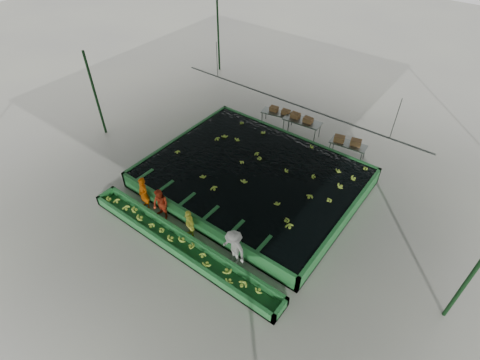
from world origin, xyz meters
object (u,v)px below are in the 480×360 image
Objects in this scene: packing_table_left at (277,119)px; box_stack_mid at (301,120)px; box_stack_left at (280,112)px; box_stack_right at (347,143)px; sorting_trough at (181,245)px; worker_b at (161,205)px; flotation_tank at (252,178)px; packing_table_right at (347,150)px; worker_c at (189,223)px; packing_table_mid at (301,128)px; worker_d at (234,248)px; worker_a at (144,194)px.

box_stack_mid reaches higher than packing_table_left.
box_stack_left is 0.88× the size of box_stack_right.
sorting_trough is 6.12× the size of worker_b.
packing_table_left is at bearing 91.96° from worker_b.
worker_b is at bearing -114.32° from flotation_tank.
sorting_trough is 7.37× the size of box_stack_mid.
flotation_tank is 5.73m from packing_table_left.
flotation_tank reaches higher than packing_table_right.
worker_c reaches higher than packing_table_mid.
box_stack_mid is at bearing -1.64° from packing_table_left.
packing_table_mid is 1.69m from box_stack_left.
packing_table_mid is 1.53× the size of box_stack_right.
worker_b is at bearing -117.01° from packing_table_right.
box_stack_left is at bearing 40.78° from packing_table_left.
worker_d is at bearing -93.05° from box_stack_right.
sorting_trough is 10.40m from packing_table_mid.
worker_b is 0.90× the size of worker_d.
packing_table_left is 1.39× the size of box_stack_mid.
worker_d reaches higher than worker_c.
box_stack_left reaches higher than flotation_tank.
sorting_trough is at bearing -53.46° from worker_c.
packing_table_right reaches higher than packing_table_left.
packing_table_mid is at bearing -5.61° from box_stack_left.
worker_c is 0.78× the size of packing_table_right.
worker_c is at bearing -107.88° from packing_table_right.
sorting_trough is 0.97m from worker_c.
worker_a is 1.16× the size of worker_c.
worker_b is at bearing -99.95° from packing_table_mid.
flotation_tank is 5.79m from box_stack_left.
worker_a is 0.90× the size of packing_table_right.
worker_a is 0.80× the size of packing_table_mid.
packing_table_mid is at bearing -17.25° from box_stack_mid.
packing_table_mid is (-0.26, 10.39, 0.25)m from sorting_trough.
worker_c reaches higher than flotation_tank.
worker_d is 9.95m from box_stack_mid.
flotation_tank is 4.57× the size of packing_table_mid.
box_stack_left is at bearing 91.35° from worker_b.
worker_a is 10.95m from packing_table_right.
worker_b reaches higher than box_stack_mid.
flotation_tank is 5.68m from box_stack_right.
worker_b reaches higher than sorting_trough.
worker_c is at bearing -107.32° from box_stack_right.
flotation_tank is at bearing 127.87° from worker_d.
box_stack_mid is 3.04m from box_stack_right.
sorting_trough is 5.31× the size of packing_table_left.
packing_table_right is 1.54× the size of box_stack_left.
box_stack_mid is at bearing 162.75° from packing_table_mid.
worker_b is 9.76m from box_stack_left.
worker_a reaches higher than sorting_trough.
packing_table_mid is 1.74× the size of box_stack_left.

